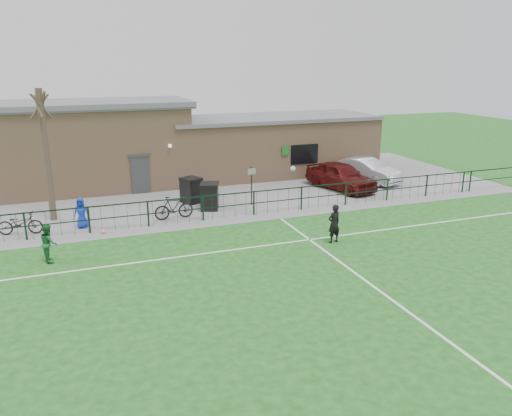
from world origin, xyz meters
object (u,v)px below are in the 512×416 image
object	(u,v)px
spectator_child	(81,213)
ball_ground	(103,232)
wheelie_bin_left	(191,191)
car_silver	(366,170)
bicycle_c	(20,223)
bare_tree	(46,157)
sign_post	(252,186)
wheelie_bin_right	(210,197)
bicycle_d	(174,207)
car_maroon	(341,176)
outfield_player	(49,243)

from	to	relation	value
spectator_child	ball_ground	size ratio (longest dim) A/B	6.64
wheelie_bin_left	spectator_child	xyz separation A→B (m)	(-5.48, -2.33, 0.07)
car_silver	bicycle_c	world-z (taller)	car_silver
wheelie_bin_left	car_silver	size ratio (longest dim) A/B	0.28
bare_tree	sign_post	world-z (taller)	bare_tree
wheelie_bin_right	sign_post	distance (m)	2.25
bicycle_d	spectator_child	xyz separation A→B (m)	(-4.07, 0.13, 0.13)
ball_ground	bare_tree	bearing A→B (deg)	126.13
car_silver	bicycle_c	bearing A→B (deg)	168.12
wheelie_bin_right	ball_ground	distance (m)	5.60
wheelie_bin_right	ball_ground	size ratio (longest dim) A/B	6.08
car_maroon	car_silver	xyz separation A→B (m)	(2.34, 1.04, -0.07)
bicycle_d	spectator_child	world-z (taller)	spectator_child
wheelie_bin_right	car_silver	size ratio (longest dim) A/B	0.29
car_silver	bicycle_c	xyz separation A→B (m)	(-18.99, -3.17, -0.24)
sign_post	car_silver	world-z (taller)	sign_post
car_maroon	car_silver	size ratio (longest dim) A/B	1.05
spectator_child	ball_ground	xyz separation A→B (m)	(0.81, -1.11, -0.60)
wheelie_bin_right	car_maroon	xyz separation A→B (m)	(8.12, 1.32, 0.16)
bicycle_c	spectator_child	world-z (taller)	spectator_child
spectator_child	car_silver	bearing A→B (deg)	29.01
sign_post	ball_ground	size ratio (longest dim) A/B	9.70
bicycle_d	spectator_child	size ratio (longest dim) A/B	1.34
sign_post	ball_ground	world-z (taller)	sign_post
bicycle_c	ball_ground	xyz separation A→B (m)	(3.29, -1.11, -0.40)
bare_tree	car_silver	xyz separation A→B (m)	(17.72, 1.50, -2.26)
bare_tree	bicycle_c	xyz separation A→B (m)	(-1.27, -1.67, -2.50)
bare_tree	outfield_player	size ratio (longest dim) A/B	4.22
outfield_player	spectator_child	bearing A→B (deg)	-29.04
car_silver	outfield_player	distance (m)	18.98
bare_tree	car_maroon	size ratio (longest dim) A/B	1.31
bicycle_c	bicycle_d	bearing A→B (deg)	-80.32
wheelie_bin_right	bicycle_d	distance (m)	2.18
spectator_child	car_maroon	bearing A→B (deg)	26.67
car_silver	spectator_child	size ratio (longest dim) A/B	3.18
sign_post	ball_ground	bearing A→B (deg)	-165.52
car_silver	outfield_player	bearing A→B (deg)	179.42
car_maroon	car_silver	world-z (taller)	car_maroon
bare_tree	bicycle_d	bearing A→B (deg)	-18.72
car_silver	wheelie_bin_right	bearing A→B (deg)	171.39
wheelie_bin_right	car_silver	distance (m)	10.72
bicycle_c	outfield_player	bearing A→B (deg)	-149.91
spectator_child	outfield_player	world-z (taller)	outfield_player
wheelie_bin_right	bicycle_c	bearing A→B (deg)	-154.32
wheelie_bin_left	bicycle_d	distance (m)	2.83
wheelie_bin_right	outfield_player	distance (m)	8.49
car_maroon	car_silver	distance (m)	2.56
wheelie_bin_right	bicycle_d	size ratio (longest dim) A/B	0.68
sign_post	car_maroon	size ratio (longest dim) A/B	0.44
bicycle_c	outfield_player	size ratio (longest dim) A/B	1.29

